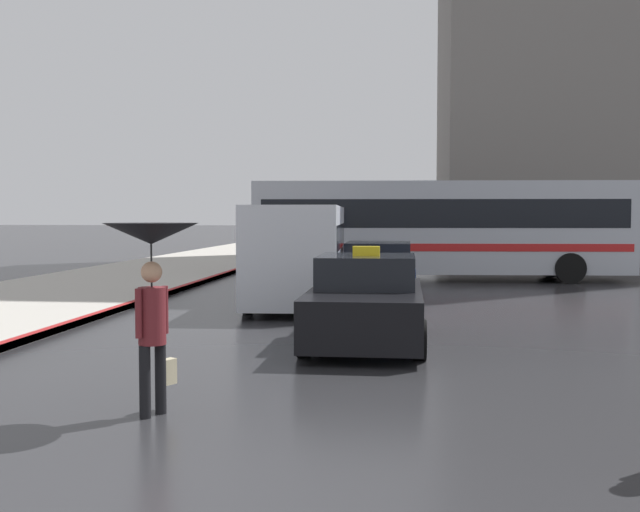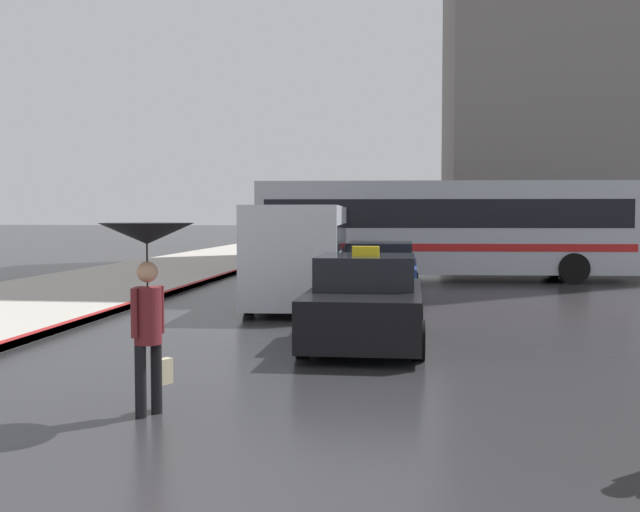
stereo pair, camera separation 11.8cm
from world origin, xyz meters
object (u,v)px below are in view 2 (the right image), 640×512
object	(u,v)px
sedan_red	(380,274)
ambulance_van	(300,250)
city_bus	(442,226)
pedestrian_with_umbrella	(147,262)
taxi	(366,303)

from	to	relation	value
sedan_red	ambulance_van	bearing A→B (deg)	29.73
sedan_red	ambulance_van	size ratio (longest dim) A/B	0.80
city_bus	pedestrian_with_umbrella	world-z (taller)	city_bus
ambulance_van	city_bus	xyz separation A→B (m)	(3.61, 7.25, 0.48)
ambulance_van	pedestrian_with_umbrella	size ratio (longest dim) A/B	2.88
ambulance_van	pedestrian_with_umbrella	xyz separation A→B (m)	(-0.12, -9.97, 0.33)
taxi	city_bus	size ratio (longest dim) A/B	0.33
sedan_red	city_bus	distance (m)	6.54
city_bus	ambulance_van	bearing A→B (deg)	149.59
sedan_red	city_bus	world-z (taller)	city_bus
taxi	ambulance_van	bearing A→B (deg)	-70.22
city_bus	pedestrian_with_umbrella	distance (m)	17.62
pedestrian_with_umbrella	sedan_red	bearing A→B (deg)	17.94
city_bus	sedan_red	bearing A→B (deg)	160.18
taxi	city_bus	world-z (taller)	city_bus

